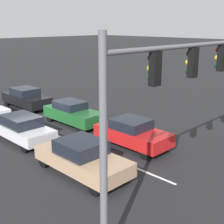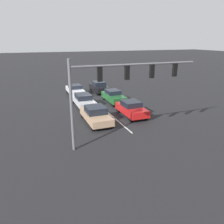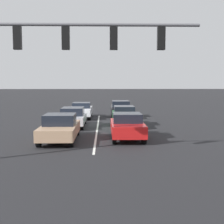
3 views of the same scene
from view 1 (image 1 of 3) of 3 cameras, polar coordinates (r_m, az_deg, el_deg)
The scene contains 8 objects.
ground_plane at distance 20.54m, azimuth -13.84°, elevation -2.60°, with size 240.00×240.00×0.00m, color black.
lane_stripe_left_divider at distance 18.69m, azimuth -10.10°, elevation -4.20°, with size 0.12×16.61×0.01m, color silver.
car_tan_midlane_front at distance 13.72m, azimuth -5.49°, elevation -8.23°, with size 1.94×4.58×1.52m.
car_red_leftlane_front at distance 16.57m, azimuth 3.75°, elevation -3.82°, with size 1.87×4.13×1.51m.
car_darkgreen_leftlane_second at distance 20.35m, azimuth -7.21°, elevation -0.16°, with size 1.72×4.33×1.51m.
car_silver_midlane_second at distance 18.13m, azimuth -16.24°, elevation -2.77°, with size 1.80×4.46×1.45m.
car_black_leftlane_third at distance 25.12m, azimuth -15.45°, elevation 2.51°, with size 1.82×4.51×1.55m.
traffic_signal_gantry at distance 9.93m, azimuth 12.51°, elevation 5.60°, with size 9.59×0.37×6.21m.
Camera 1 is at (9.97, 16.80, 6.34)m, focal length 50.00 mm.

